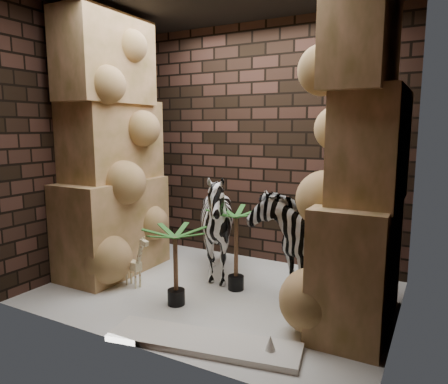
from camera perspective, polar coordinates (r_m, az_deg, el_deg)
The scene contains 13 objects.
floor at distance 4.42m, azimuth -1.19°, elevation -13.76°, with size 3.50×3.50×0.00m, color silver.
wall_back at distance 5.21m, azimuth 5.62°, elevation 6.61°, with size 3.50×3.50×0.00m, color black.
wall_front at distance 3.07m, azimuth -12.96°, elevation 4.87°, with size 3.50×3.50×0.00m, color black.
wall_left at distance 5.18m, azimuth -18.42°, elevation 6.19°, with size 3.00×3.00×0.00m, color black.
wall_right at distance 3.56m, azimuth 24.11°, elevation 4.85°, with size 3.00×3.00×0.00m, color black.
rock_pillar_left at distance 4.93m, azimuth -15.62°, elevation 6.21°, with size 0.68×1.30×3.00m, color tan, non-canonical shape.
rock_pillar_right at distance 3.60m, azimuth 18.86°, elevation 5.19°, with size 0.58×1.25×3.00m, color tan, non-canonical shape.
zebra_right at distance 4.38m, azimuth 10.47°, elevation -4.85°, with size 0.61×1.14×1.35m, color white.
zebra_left at distance 4.59m, azimuth -0.96°, elevation -5.49°, with size 1.00×1.24×1.12m, color white.
giraffe_toy at distance 4.58m, azimuth -12.62°, elevation -9.17°, with size 0.31×0.10×0.60m, color beige, non-canonical shape.
palm_front at distance 4.34m, azimuth 1.69°, elevation -7.94°, with size 0.36×0.36×0.89m, color #175E1E, non-canonical shape.
palm_back at distance 4.02m, azimuth -6.76°, elevation -10.23°, with size 0.36×0.36×0.78m, color #175E1E, non-canonical shape.
surfboard at distance 3.46m, azimuth -2.95°, elevation -20.15°, with size 1.55×0.38×0.05m, color silver.
Camera 1 is at (2.02, -3.54, 1.70)m, focal length 32.77 mm.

